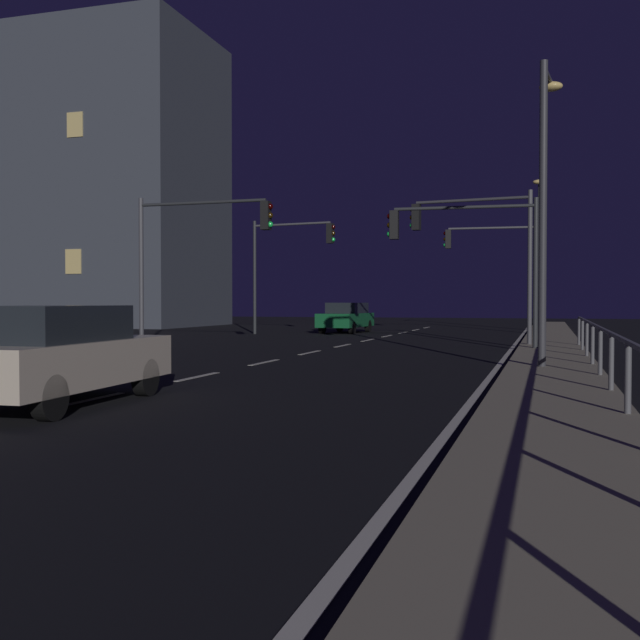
% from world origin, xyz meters
% --- Properties ---
extents(ground_plane, '(112.00, 112.00, 0.00)m').
position_xyz_m(ground_plane, '(0.00, 17.50, 0.00)').
color(ground_plane, black).
rests_on(ground_plane, ground).
extents(sidewalk_right, '(2.11, 77.00, 0.14)m').
position_xyz_m(sidewalk_right, '(7.37, 17.50, 0.07)').
color(sidewalk_right, gray).
rests_on(sidewalk_right, ground).
extents(lane_markings_center, '(0.14, 50.00, 0.01)m').
position_xyz_m(lane_markings_center, '(0.00, 21.00, 0.01)').
color(lane_markings_center, silver).
rests_on(lane_markings_center, ground).
extents(lane_edge_line, '(0.14, 53.00, 0.01)m').
position_xyz_m(lane_edge_line, '(6.06, 22.50, 0.01)').
color(lane_edge_line, silver).
rests_on(lane_edge_line, ground).
extents(car, '(2.05, 4.49, 1.57)m').
position_xyz_m(car, '(-0.12, 8.28, 0.82)').
color(car, beige).
rests_on(car, ground).
extents(car_oncoming, '(2.06, 4.49, 1.57)m').
position_xyz_m(car_oncoming, '(-2.87, 36.21, 0.82)').
color(car_oncoming, '#14592D').
rests_on(car_oncoming, ground).
extents(traffic_light_near_right, '(4.80, 0.57, 5.46)m').
position_xyz_m(traffic_light_near_right, '(4.75, 37.09, 4.03)').
color(traffic_light_near_right, '#38383D').
rests_on(traffic_light_near_right, sidewalk_right).
extents(traffic_light_near_left, '(4.44, 0.79, 5.68)m').
position_xyz_m(traffic_light_near_left, '(-5.02, 33.19, 4.02)').
color(traffic_light_near_left, '#2D3033').
rests_on(traffic_light_near_left, ground).
extents(traffic_light_mid_right, '(4.89, 0.53, 4.83)m').
position_xyz_m(traffic_light_mid_right, '(4.64, 23.25, 3.60)').
color(traffic_light_mid_right, '#2D3033').
rests_on(traffic_light_mid_right, sidewalk_right).
extents(traffic_light_overhead_east, '(5.08, 0.34, 5.29)m').
position_xyz_m(traffic_light_overhead_east, '(-4.34, 21.89, 3.79)').
color(traffic_light_overhead_east, '#4C4C51').
rests_on(traffic_light_overhead_east, ground).
extents(traffic_light_far_right, '(4.39, 0.67, 5.37)m').
position_xyz_m(traffic_light_far_right, '(4.75, 25.61, 3.95)').
color(traffic_light_far_right, '#4C4C51').
rests_on(traffic_light_far_right, sidewalk_right).
extents(street_lamp_far_end, '(0.56, 1.56, 6.98)m').
position_xyz_m(street_lamp_far_end, '(7.15, 16.48, 4.32)').
color(street_lamp_far_end, '#38383D').
rests_on(street_lamp_far_end, sidewalk_right).
extents(street_lamp_median, '(0.56, 2.20, 8.08)m').
position_xyz_m(street_lamp_median, '(6.74, 41.38, 4.96)').
color(street_lamp_median, '#2D3033').
rests_on(street_lamp_median, sidewalk_right).
extents(barrier_fence, '(0.09, 27.66, 0.98)m').
position_xyz_m(barrier_fence, '(8.27, 11.79, 0.87)').
color(barrier_fence, '#59595E').
rests_on(barrier_fence, sidewalk_right).
extents(building_distant, '(24.07, 10.39, 19.27)m').
position_xyz_m(building_distant, '(-26.49, 42.74, 9.63)').
color(building_distant, '#3D424C').
rests_on(building_distant, ground).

